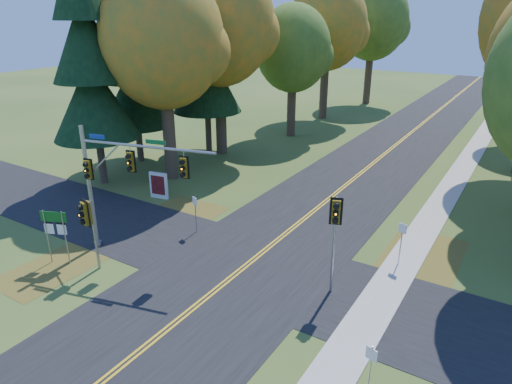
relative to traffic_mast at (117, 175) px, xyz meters
The scene contains 25 objects.
ground 7.08m from the traffic_mast, ahead, with size 160.00×160.00×0.00m, color #314E1B.
road_main 7.07m from the traffic_mast, ahead, with size 8.00×160.00×0.02m, color black.
road_cross 7.38m from the traffic_mast, 19.95° to the left, with size 60.00×6.00×0.02m, color black.
centerline_left 6.98m from the traffic_mast, ahead, with size 0.10×160.00×0.01m, color gold.
centerline_right 7.15m from the traffic_mast, ahead, with size 0.10×160.00×0.01m, color gold.
sidewalk_east 12.67m from the traffic_mast, ahead, with size 1.60×160.00×0.06m, color #9E998E.
leaf_patch_w_near 5.79m from the traffic_mast, 99.32° to the left, with size 4.00×6.00×0.00m, color brown.
leaf_patch_e 14.59m from the traffic_mast, 25.84° to the left, with size 3.50×8.00×0.00m, color brown.
leaf_patch_w_far 5.22m from the traffic_mast, 120.14° to the right, with size 3.00×5.00×0.00m, color brown.
tree_w_a 12.17m from the traffic_mast, 119.18° to the left, with size 8.00×8.00×14.15m.
tree_w_b 18.55m from the traffic_mast, 109.77° to the left, with size 8.60×8.60×15.38m.
tree_w_c 25.17m from the traffic_mast, 98.59° to the left, with size 6.80×6.80×11.91m.
tree_w_d 34.06m from the traffic_mast, 97.36° to the left, with size 8.20×8.20×14.56m.
tree_w_e 44.72m from the traffic_mast, 94.01° to the left, with size 8.40×8.40×14.97m.
pine_a 11.80m from the traffic_mast, 144.82° to the left, with size 5.60×5.60×19.48m.
pine_b 15.63m from the traffic_mast, 132.47° to the left, with size 5.60×5.60×17.31m.
pine_c 18.53m from the traffic_mast, 114.00° to the left, with size 5.60×5.60×20.56m.
traffic_mast is the anchor object (origin of this frame).
east_signal_pole 10.31m from the traffic_mast, 11.18° to the left, with size 0.49×0.59×4.42m.
ped_signal_pole 2.45m from the traffic_mast, 87.32° to the right, with size 0.55×0.64×3.51m.
route_sign_cluster 3.68m from the traffic_mast, 126.72° to the right, with size 1.18×0.54×2.72m.
info_kiosk 7.67m from the traffic_mast, 119.63° to the left, with size 1.25×0.40×1.71m.
reg_sign_e_north 13.49m from the traffic_mast, 26.66° to the left, with size 0.40×0.17×2.19m.
reg_sign_e_south 13.84m from the traffic_mast, 11.49° to the right, with size 0.38×0.15×2.07m.
reg_sign_w 4.65m from the traffic_mast, 65.24° to the left, with size 0.38×0.17×2.11m.
Camera 1 is at (10.26, -13.65, 11.15)m, focal length 32.00 mm.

